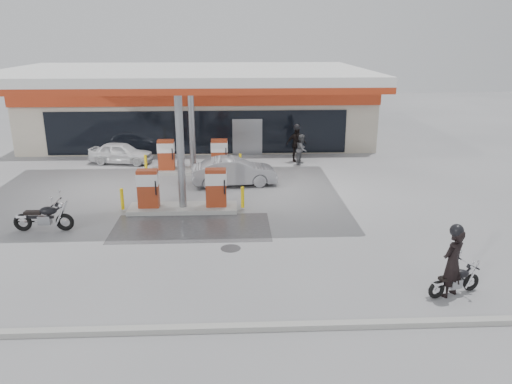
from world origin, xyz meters
TOP-DOWN VIEW (x-y plane):
  - ground at (0.00, 0.00)m, footprint 90.00×90.00m
  - wet_patch at (0.50, 0.00)m, footprint 6.00×3.00m
  - drain_cover at (2.00, -2.00)m, footprint 0.70×0.70m
  - kerb at (0.00, -7.00)m, footprint 28.00×0.25m
  - store_building at (0.01, 15.94)m, footprint 22.00×8.22m
  - canopy at (0.00, 5.00)m, footprint 16.00×10.02m
  - pump_island_near at (0.00, 2.00)m, footprint 5.14×1.30m
  - pump_island_far at (0.00, 8.00)m, footprint 5.14×1.30m
  - main_motorcycle at (8.36, -5.46)m, footprint 1.70×0.79m
  - biker_main at (8.18, -5.52)m, footprint 0.88×0.81m
  - parked_motorcycle at (-4.96, -0.04)m, footprint 2.25×0.86m
  - sedan_white at (-4.26, 10.20)m, footprint 3.77×2.06m
  - attendant at (6.00, 9.50)m, footprint 0.94×1.02m
  - hatchback_silver at (2.16, 5.60)m, footprint 4.24×1.86m
  - parked_car_left at (-4.50, 14.00)m, footprint 4.45×3.07m
  - biker_walking at (5.77, 10.20)m, footprint 1.26×0.69m

SIDE VIEW (x-z plane):
  - ground at x=0.00m, z-range 0.00..0.00m
  - wet_patch at x=0.50m, z-range 0.00..0.00m
  - drain_cover at x=2.00m, z-range 0.00..0.01m
  - kerb at x=0.00m, z-range 0.00..0.15m
  - main_motorcycle at x=8.36m, z-range -0.05..0.85m
  - parked_motorcycle at x=-4.96m, z-range -0.07..1.09m
  - parked_car_left at x=-4.50m, z-range 0.00..1.20m
  - sedan_white at x=-4.26m, z-range 0.00..1.22m
  - hatchback_silver at x=2.16m, z-range 0.00..1.35m
  - pump_island_near at x=0.00m, z-range -0.18..1.60m
  - pump_island_far at x=0.00m, z-range -0.18..1.60m
  - attendant at x=6.00m, z-range 0.00..1.71m
  - biker_main at x=8.18m, z-range 0.00..2.02m
  - biker_walking at x=5.77m, z-range 0.00..2.03m
  - store_building at x=0.01m, z-range 0.01..4.01m
  - canopy at x=0.00m, z-range 2.51..8.02m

